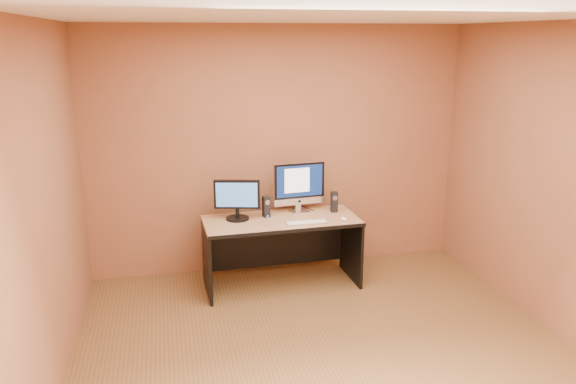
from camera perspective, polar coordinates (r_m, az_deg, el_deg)
name	(u,v)px	position (r m, az deg, el deg)	size (l,w,h in m)	color
floor	(330,361)	(4.64, 4.25, -16.72)	(4.00, 4.00, 0.00)	brown
walls	(333,203)	(4.09, 4.61, -1.14)	(4.00, 4.00, 2.60)	brown
ceiling	(337,16)	(3.92, 5.04, 17.36)	(4.00, 4.00, 0.00)	white
desk	(281,253)	(5.72, -0.67, -6.17)	(1.54, 0.67, 0.71)	tan
imac	(300,187)	(5.77, 1.21, 0.51)	(0.55, 0.20, 0.53)	silver
second_monitor	(237,200)	(5.56, -5.20, -0.80)	(0.46, 0.23, 0.40)	black
speaker_left	(266,207)	(5.65, -2.23, -1.50)	(0.07, 0.07, 0.21)	black
speaker_right	(334,202)	(5.83, 4.71, -1.01)	(0.07, 0.07, 0.21)	black
keyboard	(307,222)	(5.48, 1.92, -3.11)	(0.41, 0.11, 0.02)	#B9BABE
mouse	(344,219)	(5.59, 5.69, -2.72)	(0.06, 0.10, 0.03)	white
cable_a	(308,208)	(5.94, 2.02, -1.66)	(0.01, 0.01, 0.21)	black
cable_b	(292,209)	(5.91, 0.38, -1.75)	(0.01, 0.01, 0.17)	black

